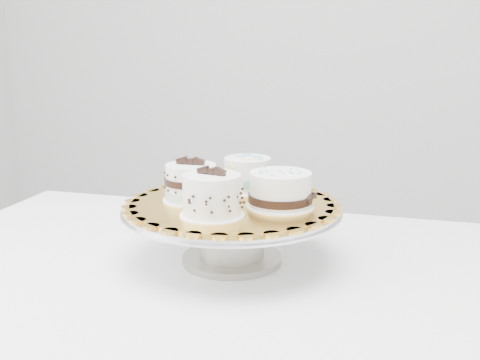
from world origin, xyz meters
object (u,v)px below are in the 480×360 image
(cake_swirl, at_px, (212,196))
(cake_stand, at_px, (232,223))
(cake_board, at_px, (232,204))
(cake_dots, at_px, (248,174))
(cake_banded, at_px, (191,184))
(table, at_px, (226,309))
(cake_ribbon, at_px, (281,191))

(cake_swirl, bearing_deg, cake_stand, 95.42)
(cake_board, height_order, cake_dots, cake_dots)
(cake_board, height_order, cake_banded, cake_banded)
(table, relative_size, cake_banded, 12.58)
(cake_stand, bearing_deg, table, -84.86)
(cake_board, xyz_separation_m, cake_ribbon, (0.09, 0.00, 0.03))
(cake_board, relative_size, cake_dots, 3.13)
(cake_banded, bearing_deg, cake_dots, 47.50)
(table, xyz_separation_m, cake_ribbon, (0.09, 0.05, 0.21))
(cake_board, bearing_deg, table, -84.86)
(table, height_order, cake_ribbon, cake_ribbon)
(cake_stand, bearing_deg, cake_dots, 89.03)
(table, relative_size, cake_board, 3.55)
(cake_swirl, height_order, cake_dots, cake_swirl)
(table, distance_m, cake_board, 0.19)
(cake_swirl, bearing_deg, table, 84.29)
(table, xyz_separation_m, cake_stand, (-0.00, 0.05, 0.15))
(cake_board, bearing_deg, cake_swirl, -93.47)
(table, distance_m, cake_banded, 0.23)
(cake_stand, distance_m, cake_dots, 0.12)
(cake_swirl, distance_m, cake_ribbon, 0.13)
(cake_banded, relative_size, cake_dots, 0.88)
(cake_board, xyz_separation_m, cake_banded, (-0.08, -0.01, 0.03))
(cake_swirl, bearing_deg, cake_banded, 140.44)
(cake_swirl, height_order, cake_ribbon, cake_swirl)
(table, distance_m, cake_swirl, 0.22)
(cake_banded, bearing_deg, cake_ribbon, -0.75)
(cake_swirl, relative_size, cake_banded, 1.07)
(cake_board, distance_m, cake_ribbon, 0.10)
(cake_swirl, height_order, cake_banded, cake_swirl)
(table, height_order, cake_stand, cake_stand)
(cake_ribbon, bearing_deg, table, -141.20)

